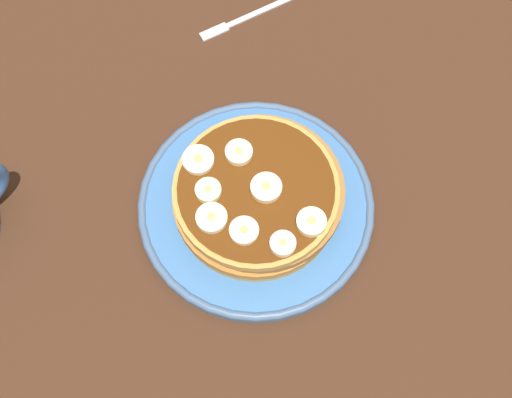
{
  "coord_description": "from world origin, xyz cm",
  "views": [
    {
      "loc": [
        -21.45,
        -21.56,
        73.42
      ],
      "look_at": [
        0.0,
        0.0,
        2.74
      ],
      "focal_mm": 51.2,
      "sensor_mm": 36.0,
      "label": 1
    }
  ],
  "objects_px": {
    "banana_slice_0": "(266,188)",
    "fork": "(243,19)",
    "banana_slice_1": "(244,231)",
    "banana_slice_3": "(311,222)",
    "banana_slice_4": "(198,160)",
    "banana_slice_5": "(212,218)",
    "plate": "(256,206)",
    "pancake_stack": "(259,195)",
    "banana_slice_2": "(239,153)",
    "banana_slice_7": "(208,191)",
    "banana_slice_6": "(283,244)"
  },
  "relations": [
    {
      "from": "plate",
      "to": "pancake_stack",
      "type": "relative_size",
      "value": 1.39
    },
    {
      "from": "plate",
      "to": "banana_slice_3",
      "type": "bearing_deg",
      "value": -80.13
    },
    {
      "from": "banana_slice_2",
      "to": "fork",
      "type": "distance_m",
      "value": 0.22
    },
    {
      "from": "banana_slice_1",
      "to": "banana_slice_7",
      "type": "xyz_separation_m",
      "value": [
        0.0,
        0.06,
        0.0
      ]
    },
    {
      "from": "banana_slice_0",
      "to": "fork",
      "type": "height_order",
      "value": "banana_slice_0"
    },
    {
      "from": "banana_slice_0",
      "to": "fork",
      "type": "xyz_separation_m",
      "value": [
        0.16,
        0.2,
        -0.06
      ]
    },
    {
      "from": "plate",
      "to": "banana_slice_5",
      "type": "xyz_separation_m",
      "value": [
        -0.06,
        0.01,
        0.05
      ]
    },
    {
      "from": "banana_slice_7",
      "to": "banana_slice_2",
      "type": "bearing_deg",
      "value": 9.79
    },
    {
      "from": "banana_slice_4",
      "to": "banana_slice_2",
      "type": "bearing_deg",
      "value": -33.75
    },
    {
      "from": "banana_slice_1",
      "to": "banana_slice_5",
      "type": "relative_size",
      "value": 0.93
    },
    {
      "from": "banana_slice_0",
      "to": "banana_slice_7",
      "type": "relative_size",
      "value": 1.21
    },
    {
      "from": "banana_slice_0",
      "to": "banana_slice_6",
      "type": "relative_size",
      "value": 1.23
    },
    {
      "from": "plate",
      "to": "fork",
      "type": "bearing_deg",
      "value": 48.9
    },
    {
      "from": "banana_slice_2",
      "to": "banana_slice_5",
      "type": "relative_size",
      "value": 0.9
    },
    {
      "from": "pancake_stack",
      "to": "banana_slice_2",
      "type": "bearing_deg",
      "value": 74.56
    },
    {
      "from": "banana_slice_5",
      "to": "banana_slice_0",
      "type": "bearing_deg",
      "value": -13.82
    },
    {
      "from": "banana_slice_2",
      "to": "banana_slice_7",
      "type": "relative_size",
      "value": 1.07
    },
    {
      "from": "banana_slice_4",
      "to": "banana_slice_5",
      "type": "relative_size",
      "value": 1.04
    },
    {
      "from": "banana_slice_3",
      "to": "banana_slice_6",
      "type": "bearing_deg",
      "value": 173.76
    },
    {
      "from": "banana_slice_1",
      "to": "banana_slice_4",
      "type": "xyz_separation_m",
      "value": [
        0.02,
        0.09,
        0.0
      ]
    },
    {
      "from": "banana_slice_1",
      "to": "fork",
      "type": "distance_m",
      "value": 0.3
    },
    {
      "from": "banana_slice_2",
      "to": "banana_slice_4",
      "type": "height_order",
      "value": "banana_slice_2"
    },
    {
      "from": "banana_slice_1",
      "to": "banana_slice_0",
      "type": "bearing_deg",
      "value": 19.55
    },
    {
      "from": "banana_slice_1",
      "to": "banana_slice_3",
      "type": "bearing_deg",
      "value": -37.22
    },
    {
      "from": "banana_slice_7",
      "to": "fork",
      "type": "xyz_separation_m",
      "value": [
        0.2,
        0.16,
        -0.06
      ]
    },
    {
      "from": "pancake_stack",
      "to": "banana_slice_7",
      "type": "distance_m",
      "value": 0.06
    },
    {
      "from": "banana_slice_3",
      "to": "banana_slice_4",
      "type": "height_order",
      "value": "banana_slice_3"
    },
    {
      "from": "banana_slice_5",
      "to": "banana_slice_2",
      "type": "bearing_deg",
      "value": 25.15
    },
    {
      "from": "banana_slice_6",
      "to": "banana_slice_4",
      "type": "bearing_deg",
      "value": 88.19
    },
    {
      "from": "banana_slice_0",
      "to": "banana_slice_1",
      "type": "xyz_separation_m",
      "value": [
        -0.05,
        -0.02,
        -0.0
      ]
    },
    {
      "from": "banana_slice_0",
      "to": "banana_slice_7",
      "type": "distance_m",
      "value": 0.06
    },
    {
      "from": "pancake_stack",
      "to": "banana_slice_2",
      "type": "distance_m",
      "value": 0.05
    },
    {
      "from": "banana_slice_3",
      "to": "plate",
      "type": "bearing_deg",
      "value": 99.87
    },
    {
      "from": "banana_slice_3",
      "to": "banana_slice_4",
      "type": "bearing_deg",
      "value": 104.04
    },
    {
      "from": "plate",
      "to": "banana_slice_3",
      "type": "relative_size",
      "value": 8.38
    },
    {
      "from": "pancake_stack",
      "to": "banana_slice_1",
      "type": "xyz_separation_m",
      "value": [
        -0.05,
        -0.02,
        0.02
      ]
    },
    {
      "from": "banana_slice_5",
      "to": "banana_slice_6",
      "type": "relative_size",
      "value": 1.21
    },
    {
      "from": "plate",
      "to": "pancake_stack",
      "type": "bearing_deg",
      "value": -22.28
    },
    {
      "from": "banana_slice_4",
      "to": "banana_slice_7",
      "type": "xyz_separation_m",
      "value": [
        -0.02,
        -0.03,
        0.0
      ]
    },
    {
      "from": "banana_slice_5",
      "to": "banana_slice_1",
      "type": "bearing_deg",
      "value": -67.35
    },
    {
      "from": "banana_slice_0",
      "to": "banana_slice_4",
      "type": "bearing_deg",
      "value": 110.66
    },
    {
      "from": "banana_slice_1",
      "to": "banana_slice_4",
      "type": "relative_size",
      "value": 0.9
    },
    {
      "from": "banana_slice_6",
      "to": "banana_slice_7",
      "type": "xyz_separation_m",
      "value": [
        -0.01,
        0.09,
        -0.0
      ]
    },
    {
      "from": "banana_slice_0",
      "to": "banana_slice_7",
      "type": "height_order",
      "value": "same"
    },
    {
      "from": "pancake_stack",
      "to": "banana_slice_6",
      "type": "relative_size",
      "value": 6.98
    },
    {
      "from": "banana_slice_3",
      "to": "fork",
      "type": "distance_m",
      "value": 0.3
    },
    {
      "from": "banana_slice_1",
      "to": "banana_slice_5",
      "type": "distance_m",
      "value": 0.04
    },
    {
      "from": "pancake_stack",
      "to": "banana_slice_7",
      "type": "height_order",
      "value": "banana_slice_7"
    },
    {
      "from": "banana_slice_3",
      "to": "fork",
      "type": "height_order",
      "value": "banana_slice_3"
    },
    {
      "from": "banana_slice_1",
      "to": "banana_slice_3",
      "type": "distance_m",
      "value": 0.07
    }
  ]
}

